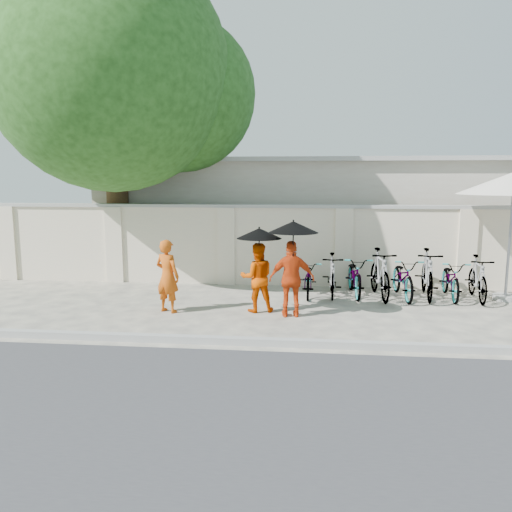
# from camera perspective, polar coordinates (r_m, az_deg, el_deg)

# --- Properties ---
(ground) EXTENTS (80.00, 80.00, 0.00)m
(ground) POSITION_cam_1_polar(r_m,az_deg,el_deg) (10.02, -0.56, -6.97)
(ground) COLOR beige
(kerb) EXTENTS (40.00, 0.16, 0.12)m
(kerb) POSITION_cam_1_polar(r_m,az_deg,el_deg) (8.39, -1.91, -9.69)
(kerb) COLOR #989895
(kerb) RESTS_ON ground
(compound_wall) EXTENTS (20.00, 0.30, 2.00)m
(compound_wall) POSITION_cam_1_polar(r_m,az_deg,el_deg) (12.90, 5.50, 1.06)
(compound_wall) COLOR beige
(compound_wall) RESTS_ON ground
(building_behind) EXTENTS (14.00, 6.00, 3.20)m
(building_behind) POSITION_cam_1_polar(r_m,az_deg,el_deg) (16.65, 9.13, 4.79)
(building_behind) COLOR #BBB6A7
(building_behind) RESTS_ON ground
(shade_tree) EXTENTS (6.70, 6.20, 8.20)m
(shade_tree) POSITION_cam_1_polar(r_m,az_deg,el_deg) (13.65, -15.34, 18.50)
(shade_tree) COLOR brown
(shade_tree) RESTS_ON ground
(monk_left) EXTENTS (0.65, 0.55, 1.51)m
(monk_left) POSITION_cam_1_polar(r_m,az_deg,el_deg) (10.39, -10.09, -2.27)
(monk_left) COLOR #BC4B0E
(monk_left) RESTS_ON ground
(monk_center) EXTENTS (0.80, 0.68, 1.43)m
(monk_center) POSITION_cam_1_polar(r_m,az_deg,el_deg) (10.27, 0.13, -2.47)
(monk_center) COLOR #C94200
(monk_center) RESTS_ON ground
(parasol_center) EXTENTS (0.92, 0.92, 0.93)m
(parasol_center) POSITION_cam_1_polar(r_m,az_deg,el_deg) (10.05, 0.36, 2.61)
(parasol_center) COLOR black
(parasol_center) RESTS_ON ground
(monk_right) EXTENTS (0.93, 0.46, 1.53)m
(monk_right) POSITION_cam_1_polar(r_m,az_deg,el_deg) (9.90, 4.12, -2.64)
(monk_right) COLOR red
(monk_right) RESTS_ON ground
(parasol_right) EXTENTS (0.98, 0.98, 1.05)m
(parasol_right) POSITION_cam_1_polar(r_m,az_deg,el_deg) (9.67, 4.29, 3.33)
(parasol_right) COLOR black
(parasol_right) RESTS_ON ground
(bike_0) EXTENTS (0.57, 1.63, 0.85)m
(bike_0) POSITION_cam_1_polar(r_m,az_deg,el_deg) (11.79, 6.05, -2.50)
(bike_0) COLOR gray
(bike_0) RESTS_ON ground
(bike_1) EXTENTS (0.50, 1.66, 0.99)m
(bike_1) POSITION_cam_1_polar(r_m,az_deg,el_deg) (11.81, 8.68, -2.18)
(bike_1) COLOR gray
(bike_1) RESTS_ON ground
(bike_2) EXTENTS (0.72, 1.82, 0.94)m
(bike_2) POSITION_cam_1_polar(r_m,az_deg,el_deg) (11.96, 11.25, -2.24)
(bike_2) COLOR gray
(bike_2) RESTS_ON ground
(bike_3) EXTENTS (0.68, 1.92, 1.13)m
(bike_3) POSITION_cam_1_polar(r_m,az_deg,el_deg) (11.82, 13.97, -1.99)
(bike_3) COLOR gray
(bike_3) RESTS_ON ground
(bike_4) EXTENTS (0.73, 1.83, 0.94)m
(bike_4) POSITION_cam_1_polar(r_m,az_deg,el_deg) (11.99, 16.48, -2.41)
(bike_4) COLOR gray
(bike_4) RESTS_ON ground
(bike_5) EXTENTS (0.73, 1.92, 1.13)m
(bike_5) POSITION_cam_1_polar(r_m,az_deg,el_deg) (12.12, 18.99, -1.97)
(bike_5) COLOR gray
(bike_5) RESTS_ON ground
(bike_6) EXTENTS (0.69, 1.73, 0.89)m
(bike_6) POSITION_cam_1_polar(r_m,az_deg,el_deg) (12.30, 21.39, -2.50)
(bike_6) COLOR gray
(bike_6) RESTS_ON ground
(bike_7) EXTENTS (0.62, 1.72, 1.01)m
(bike_7) POSITION_cam_1_polar(r_m,az_deg,el_deg) (12.32, 24.00, -2.35)
(bike_7) COLOR gray
(bike_7) RESTS_ON ground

